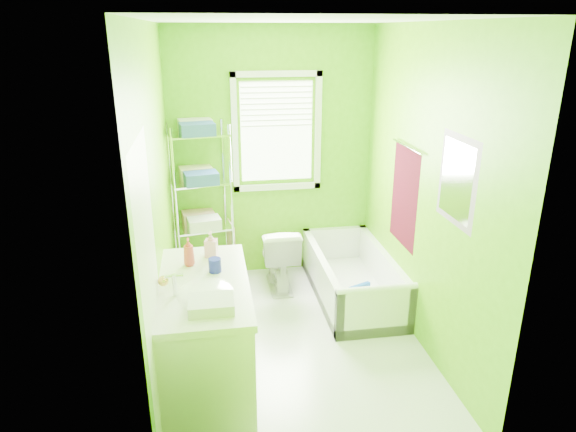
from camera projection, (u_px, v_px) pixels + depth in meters
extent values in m
plane|color=silver|center=(296.00, 341.00, 4.45)|extent=(2.90, 2.90, 0.00)
cube|color=#56A508|center=(272.00, 156.00, 5.35)|extent=(2.10, 0.04, 2.60)
cube|color=#56A508|center=(346.00, 283.00, 2.66)|extent=(2.10, 0.04, 2.60)
cube|color=#56A508|center=(159.00, 205.00, 3.84)|extent=(0.04, 2.90, 2.60)
cube|color=#56A508|center=(424.00, 192.00, 4.16)|extent=(0.04, 2.90, 2.60)
cube|color=white|center=(298.00, 20.00, 3.56)|extent=(2.10, 2.90, 0.04)
cube|color=white|center=(277.00, 132.00, 5.26)|extent=(0.74, 0.01, 1.01)
cube|color=white|center=(277.00, 187.00, 5.44)|extent=(0.92, 0.05, 0.06)
cube|color=white|center=(276.00, 74.00, 5.04)|extent=(0.92, 0.05, 0.06)
cube|color=white|center=(235.00, 134.00, 5.18)|extent=(0.06, 0.05, 1.22)
cube|color=white|center=(318.00, 131.00, 5.31)|extent=(0.06, 0.05, 1.22)
cube|color=white|center=(277.00, 104.00, 5.14)|extent=(0.72, 0.02, 0.50)
cube|color=white|center=(153.00, 307.00, 3.02)|extent=(0.02, 0.80, 2.00)
sphere|color=gold|center=(163.00, 281.00, 3.33)|extent=(0.07, 0.07, 0.07)
cube|color=#460815|center=(404.00, 196.00, 4.54)|extent=(0.02, 0.58, 0.90)
cylinder|color=silver|center=(407.00, 146.00, 4.38)|extent=(0.02, 0.62, 0.02)
cube|color=#CC5972|center=(457.00, 180.00, 3.56)|extent=(0.02, 0.54, 0.64)
cube|color=white|center=(456.00, 181.00, 3.56)|extent=(0.01, 0.44, 0.54)
cube|color=white|center=(351.00, 292.00, 5.17)|extent=(0.71, 1.53, 0.10)
cube|color=white|center=(321.00, 278.00, 5.06)|extent=(0.07, 1.53, 0.46)
cube|color=white|center=(383.00, 273.00, 5.16)|extent=(0.07, 1.53, 0.46)
cube|color=white|center=(375.00, 313.00, 4.43)|extent=(0.71, 0.07, 0.46)
cube|color=white|center=(334.00, 247.00, 5.79)|extent=(0.71, 0.07, 0.46)
cylinder|color=white|center=(377.00, 290.00, 4.36)|extent=(0.71, 0.07, 0.07)
cylinder|color=blue|center=(367.00, 311.00, 4.67)|extent=(0.32, 0.32, 0.06)
cylinder|color=yellow|center=(368.00, 306.00, 4.65)|extent=(0.30, 0.30, 0.05)
cube|color=blue|center=(359.00, 295.00, 4.73)|extent=(0.23, 0.12, 0.21)
imported|color=white|center=(279.00, 256.00, 5.28)|extent=(0.38, 0.67, 0.68)
cube|color=silver|center=(206.00, 343.00, 3.66)|extent=(0.60, 1.19, 0.87)
cube|color=silver|center=(203.00, 285.00, 3.50)|extent=(0.63, 1.22, 0.05)
ellipsoid|color=white|center=(206.00, 297.00, 3.36)|extent=(0.41, 0.54, 0.14)
cylinder|color=silver|center=(175.00, 286.00, 3.29)|extent=(0.03, 0.03, 0.16)
cylinder|color=silver|center=(174.00, 276.00, 3.27)|extent=(0.12, 0.02, 0.02)
imported|color=#D73F46|center=(189.00, 252.00, 3.71)|extent=(0.08, 0.08, 0.21)
imported|color=pink|center=(211.00, 244.00, 3.86)|extent=(0.11, 0.11, 0.20)
cylinder|color=#161C93|center=(215.00, 265.00, 3.63)|extent=(0.09, 0.09, 0.10)
cube|color=silver|center=(211.00, 304.00, 3.14)|extent=(0.28, 0.22, 0.07)
cylinder|color=silver|center=(177.00, 216.00, 4.95)|extent=(0.02, 0.02, 1.70)
cylinder|color=silver|center=(173.00, 205.00, 5.24)|extent=(0.02, 0.02, 1.70)
cylinder|color=silver|center=(232.00, 210.00, 5.11)|extent=(0.02, 0.02, 1.70)
cylinder|color=silver|center=(225.00, 200.00, 5.41)|extent=(0.02, 0.02, 1.70)
cube|color=silver|center=(206.00, 269.00, 5.41)|extent=(0.62, 0.44, 0.02)
cube|color=silver|center=(203.00, 227.00, 5.25)|extent=(0.62, 0.44, 0.02)
cube|color=silver|center=(200.00, 182.00, 5.09)|extent=(0.62, 0.44, 0.02)
cube|color=silver|center=(198.00, 134.00, 4.92)|extent=(0.62, 0.44, 0.02)
cube|color=#295296|center=(197.00, 129.00, 4.80)|extent=(0.35, 0.26, 0.12)
cube|color=silver|center=(195.00, 125.00, 5.01)|extent=(0.35, 0.26, 0.12)
cube|color=#295296|center=(201.00, 178.00, 4.97)|extent=(0.35, 0.26, 0.12)
cube|color=#DCD286|center=(196.00, 172.00, 5.17)|extent=(0.35, 0.26, 0.12)
cube|color=silver|center=(204.00, 224.00, 5.15)|extent=(0.35, 0.26, 0.12)
cube|color=#F8A9AD|center=(198.00, 217.00, 5.34)|extent=(0.35, 0.26, 0.12)
cube|color=#F8A9AD|center=(231.00, 247.00, 5.43)|extent=(0.08, 0.30, 0.53)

